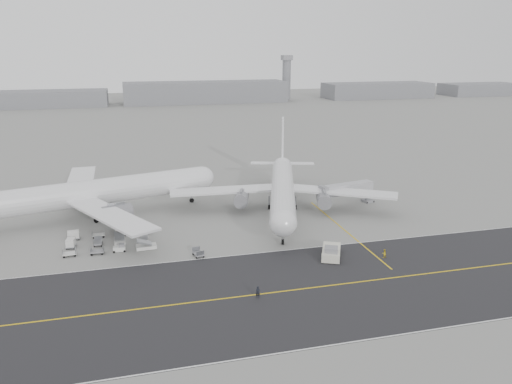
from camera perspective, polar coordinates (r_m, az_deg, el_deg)
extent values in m
plane|color=gray|center=(95.03, -5.48, -6.99)|extent=(700.00, 700.00, 0.00)
cube|color=#262629|center=(79.99, 0.23, -11.63)|extent=(220.00, 32.00, 0.02)
cube|color=gold|center=(79.99, 0.23, -11.62)|extent=(220.00, 0.30, 0.01)
cube|color=silver|center=(93.85, -2.22, -7.22)|extent=(220.00, 0.25, 0.01)
cube|color=silver|center=(66.99, 3.81, -17.74)|extent=(220.00, 0.25, 0.01)
cube|color=gold|center=(107.65, 10.10, -4.31)|extent=(0.30, 40.00, 0.01)
cylinder|color=gray|center=(369.78, 3.50, 12.68)|extent=(6.00, 6.00, 28.00)
cube|color=gray|center=(369.11, 3.55, 15.08)|extent=(7.00, 7.00, 3.50)
cylinder|color=white|center=(117.88, -17.49, 0.03)|extent=(50.37, 18.50, 5.80)
sphere|color=white|center=(125.01, -6.14, 1.62)|extent=(5.68, 5.68, 5.68)
cube|color=white|center=(103.54, -16.33, -2.52)|extent=(18.76, 27.29, 0.45)
cube|color=white|center=(132.39, -19.39, 1.28)|extent=(6.54, 27.83, 0.45)
cylinder|color=slate|center=(108.93, -15.59, -2.33)|extent=(6.88, 5.05, 3.59)
cylinder|color=slate|center=(128.61, -17.87, 0.32)|extent=(6.88, 5.05, 3.59)
cylinder|color=black|center=(125.37, -7.36, -0.95)|extent=(1.19, 0.76, 1.09)
cylinder|color=black|center=(115.87, -17.79, -3.08)|extent=(1.19, 0.76, 1.09)
cylinder|color=black|center=(122.38, -18.47, -2.11)|extent=(1.19, 0.76, 1.09)
cylinder|color=gray|center=(124.93, -7.38, -0.28)|extent=(0.36, 0.36, 3.04)
cylinder|color=white|center=(116.16, 3.07, 0.27)|extent=(18.56, 45.56, 5.28)
sphere|color=white|center=(94.26, 3.13, -3.60)|extent=(5.17, 5.17, 5.17)
cone|color=white|center=(139.43, 3.03, 3.18)|extent=(7.18, 9.98, 4.75)
cube|color=white|center=(138.51, 3.07, 6.17)|extent=(1.96, 4.98, 11.23)
cube|color=white|center=(140.27, 1.13, 3.33)|extent=(8.79, 4.89, 0.25)
cube|color=white|center=(140.33, 4.92, 3.28)|extent=(8.79, 4.89, 0.25)
cube|color=white|center=(118.13, -3.69, 0.20)|extent=(25.53, 6.96, 0.45)
cube|color=white|center=(118.36, 9.80, 0.02)|extent=(24.54, 17.85, 0.45)
cylinder|color=slate|center=(115.97, -1.67, -0.76)|extent=(4.78, 6.33, 3.27)
cylinder|color=slate|center=(116.12, 7.77, -0.88)|extent=(4.78, 6.33, 3.27)
cylinder|color=black|center=(98.61, 3.08, -5.69)|extent=(0.81, 1.24, 1.14)
cylinder|color=black|center=(119.21, 1.51, -1.72)|extent=(0.81, 1.24, 1.14)
cylinder|color=black|center=(119.26, 4.55, -1.76)|extent=(0.81, 1.24, 1.14)
cylinder|color=gray|center=(98.10, 3.09, -4.94)|extent=(0.36, 0.36, 2.77)
cube|color=beige|center=(93.79, 8.60, -6.83)|extent=(5.75, 7.43, 1.51)
cube|color=gray|center=(91.96, 8.59, -6.55)|extent=(3.06, 2.95, 0.97)
cylinder|color=gray|center=(97.71, 8.68, -6.10)|extent=(1.33, 2.62, 0.17)
cylinder|color=black|center=(91.62, 7.64, -7.66)|extent=(0.80, 1.06, 0.97)
cylinder|color=black|center=(91.57, 9.41, -7.75)|extent=(0.80, 1.06, 0.97)
cylinder|color=black|center=(96.38, 7.81, -6.42)|extent=(0.80, 1.06, 0.97)
cylinder|color=black|center=(96.32, 9.48, -6.51)|extent=(0.80, 1.06, 0.97)
cylinder|color=gray|center=(127.42, 12.67, -0.31)|extent=(1.49, 1.49, 3.73)
cube|color=gray|center=(127.86, 12.62, -0.97)|extent=(2.86, 2.86, 0.65)
cube|color=#B8B8BD|center=(122.90, 10.34, 0.39)|extent=(14.25, 5.35, 2.43)
cube|color=gray|center=(119.17, 7.72, 0.00)|extent=(1.69, 3.15, 2.80)
cylinder|color=black|center=(129.26, 12.70, -0.81)|extent=(0.39, 0.60, 0.56)
imported|color=black|center=(78.55, 0.23, -11.39)|extent=(0.82, 0.67, 1.95)
imported|color=gold|center=(95.49, 14.43, -6.81)|extent=(0.84, 0.67, 1.65)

